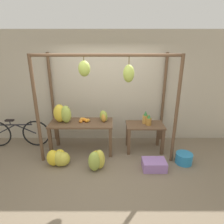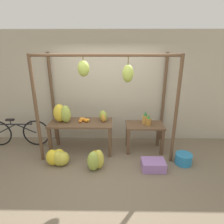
{
  "view_description": "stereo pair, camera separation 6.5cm",
  "coord_description": "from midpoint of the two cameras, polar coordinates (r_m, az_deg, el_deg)",
  "views": [
    {
      "loc": [
        0.11,
        -3.17,
        2.38
      ],
      "look_at": [
        0.12,
        0.87,
        1.0
      ],
      "focal_mm": 30.0,
      "sensor_mm": 36.0,
      "label": 1
    },
    {
      "loc": [
        0.17,
        -3.17,
        2.38
      ],
      "look_at": [
        0.12,
        0.87,
        1.0
      ],
      "focal_mm": 30.0,
      "sensor_mm": 36.0,
      "label": 2
    }
  ],
  "objects": [
    {
      "name": "ground_plane",
      "position": [
        3.97,
        -2.26,
        -17.96
      ],
      "size": [
        20.0,
        20.0,
        0.0
      ],
      "primitive_type": "plane",
      "color": "#756651"
    },
    {
      "name": "shop_wall_back",
      "position": [
        4.85,
        -1.81,
        7.25
      ],
      "size": [
        8.0,
        0.08,
        2.8
      ],
      "color": "#B2A893",
      "rests_on": "ground_plane"
    },
    {
      "name": "stall_awning",
      "position": [
        3.99,
        -2.12,
        6.99
      ],
      "size": [
        2.93,
        1.18,
        2.29
      ],
      "color": "brown",
      "rests_on": "ground_plane"
    },
    {
      "name": "display_table_main",
      "position": [
        4.47,
        -9.77,
        -4.52
      ],
      "size": [
        1.45,
        0.64,
        0.75
      ],
      "color": "brown",
      "rests_on": "ground_plane"
    },
    {
      "name": "display_table_side",
      "position": [
        4.56,
        9.4,
        -5.47
      ],
      "size": [
        0.88,
        0.54,
        0.67
      ],
      "color": "brown",
      "rests_on": "ground_plane"
    },
    {
      "name": "banana_pile_on_table",
      "position": [
        4.44,
        -15.45,
        -0.5
      ],
      "size": [
        0.44,
        0.31,
        0.42
      ],
      "color": "#9EB247",
      "rests_on": "display_table_main"
    },
    {
      "name": "orange_pile",
      "position": [
        4.42,
        -9.1,
        -2.45
      ],
      "size": [
        0.25,
        0.2,
        0.09
      ],
      "color": "orange",
      "rests_on": "display_table_main"
    },
    {
      "name": "pineapple_cluster",
      "position": [
        4.47,
        10.03,
        -2.12
      ],
      "size": [
        0.19,
        0.23,
        0.31
      ],
      "color": "#B27F38",
      "rests_on": "display_table_side"
    },
    {
      "name": "banana_pile_ground_left",
      "position": [
        4.25,
        -16.49,
        -13.32
      ],
      "size": [
        0.58,
        0.41,
        0.35
      ],
      "color": "gold",
      "rests_on": "ground_plane"
    },
    {
      "name": "banana_pile_ground_right",
      "position": [
        3.98,
        -5.34,
        -14.32
      ],
      "size": [
        0.39,
        0.43,
        0.43
      ],
      "color": "gold",
      "rests_on": "ground_plane"
    },
    {
      "name": "fruit_crate_white",
      "position": [
        4.1,
        12.12,
        -15.41
      ],
      "size": [
        0.48,
        0.34,
        0.2
      ],
      "color": "#9970B7",
      "rests_on": "ground_plane"
    },
    {
      "name": "blue_bucket",
      "position": [
        4.44,
        20.54,
        -13.04
      ],
      "size": [
        0.35,
        0.35,
        0.23
      ],
      "color": "teal",
      "rests_on": "ground_plane"
    },
    {
      "name": "parked_bicycle",
      "position": [
        5.31,
        -27.47,
        -5.76
      ],
      "size": [
        1.64,
        0.09,
        0.72
      ],
      "color": "black",
      "rests_on": "ground_plane"
    },
    {
      "name": "papaya_pile",
      "position": [
        4.36,
        -3.06,
        -1.38
      ],
      "size": [
        0.23,
        0.25,
        0.26
      ],
      "color": "#93A33D",
      "rests_on": "display_table_main"
    }
  ]
}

